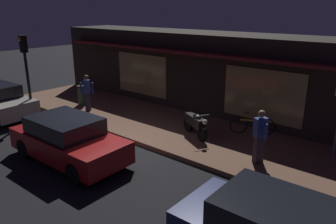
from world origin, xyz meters
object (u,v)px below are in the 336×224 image
Objects in this scene: person_bystander at (260,135)px; bicycle_parked at (252,125)px; person_photographer at (87,92)px; traffic_light_pole at (26,63)px; trash_bin at (82,95)px; motorcycle at (195,123)px; parked_car_far at (68,140)px.

bicycle_parked is at bearing 120.46° from person_bystander.
traffic_light_pole is at bearing -125.06° from person_photographer.
person_bystander is at bearing 0.59° from person_photographer.
trash_bin is 0.26× the size of traffic_light_pole.
motorcycle is 1.06× the size of bicycle_parked.
motorcycle is at bearing -135.03° from bicycle_parked.
person_bystander reaches higher than trash_bin.
parked_car_far is at bearing -123.77° from bicycle_parked.
person_bystander is at bearing -59.54° from bicycle_parked.
person_bystander is 5.95m from parked_car_far.
person_bystander is 9.41m from trash_bin.
person_photographer reaches higher than parked_car_far.
person_bystander is 0.40× the size of parked_car_far.
motorcycle is 2.15m from bicycle_parked.
person_photographer is at bearing -163.47° from bicycle_parked.
person_bystander is 10.01m from traffic_light_pole.
person_bystander is at bearing -10.61° from motorcycle.
trash_bin is at bearing -179.25° from motorcycle.
motorcycle is at bearing 0.75° from trash_bin.
motorcycle is 7.66m from traffic_light_pole.
trash_bin is at bearing -168.94° from bicycle_parked.
trash_bin is (-9.39, 0.42, -0.41)m from person_bystander.
motorcycle is at bearing 6.05° from person_photographer.
trash_bin is 0.22× the size of parked_car_far.
parked_car_far is at bearing -118.42° from motorcycle.
bicycle_parked is 2.40m from person_bystander.
person_bystander is at bearing 35.40° from parked_car_far.
motorcycle reaches higher than bicycle_parked.
traffic_light_pole is (-9.68, -2.07, 1.45)m from person_bystander.
trash_bin reaches higher than bicycle_parked.
person_photographer is (-7.10, -2.11, 0.52)m from bicycle_parked.
traffic_light_pole reaches higher than parked_car_far.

